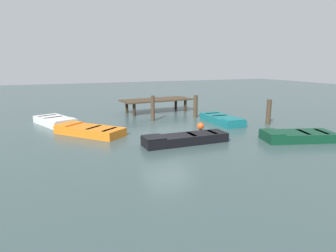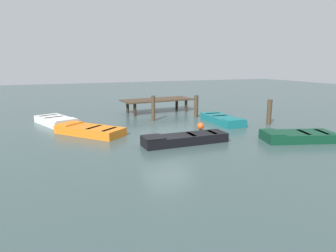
# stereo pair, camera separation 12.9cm
# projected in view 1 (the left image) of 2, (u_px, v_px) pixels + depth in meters

# --- Properties ---
(ground_plane) EXTENTS (80.00, 80.00, 0.00)m
(ground_plane) POSITION_uv_depth(u_px,v_px,m) (168.00, 133.00, 15.08)
(ground_plane) COLOR #384C4C
(dock_segment) EXTENTS (5.24, 2.49, 0.95)m
(dock_segment) POSITION_uv_depth(u_px,v_px,m) (156.00, 101.00, 21.20)
(dock_segment) COLOR #423323
(dock_segment) RESTS_ON ground_plane
(rowboat_black) EXTENTS (3.87, 1.06, 0.46)m
(rowboat_black) POSITION_uv_depth(u_px,v_px,m) (185.00, 139.00, 13.03)
(rowboat_black) COLOR black
(rowboat_black) RESTS_ON ground_plane
(rowboat_orange) EXTENTS (3.32, 3.57, 0.46)m
(rowboat_orange) POSITION_uv_depth(u_px,v_px,m) (89.00, 130.00, 14.65)
(rowboat_orange) COLOR orange
(rowboat_orange) RESTS_ON ground_plane
(rowboat_teal) EXTENTS (1.40, 3.37, 0.46)m
(rowboat_teal) POSITION_uv_depth(u_px,v_px,m) (222.00, 119.00, 17.51)
(rowboat_teal) COLOR #14666B
(rowboat_teal) RESTS_ON ground_plane
(rowboat_white) EXTENTS (2.39, 3.30, 0.46)m
(rowboat_white) POSITION_uv_depth(u_px,v_px,m) (55.00, 121.00, 17.04)
(rowboat_white) COLOR silver
(rowboat_white) RESTS_ON ground_plane
(rowboat_dark_green) EXTENTS (3.48, 2.27, 0.46)m
(rowboat_dark_green) POSITION_uv_depth(u_px,v_px,m) (297.00, 136.00, 13.54)
(rowboat_dark_green) COLOR #0C3823
(rowboat_dark_green) RESTS_ON ground_plane
(mooring_piling_near_left) EXTENTS (0.27, 0.27, 1.44)m
(mooring_piling_near_left) POSITION_uv_depth(u_px,v_px,m) (269.00, 112.00, 17.09)
(mooring_piling_near_left) COLOR #423323
(mooring_piling_near_left) RESTS_ON ground_plane
(mooring_piling_center) EXTENTS (0.27, 0.27, 1.45)m
(mooring_piling_center) POSITION_uv_depth(u_px,v_px,m) (196.00, 106.00, 19.28)
(mooring_piling_center) COLOR #423323
(mooring_piling_center) RESTS_ON ground_plane
(mooring_piling_near_right) EXTENTS (0.23, 0.23, 1.56)m
(mooring_piling_near_right) POSITION_uv_depth(u_px,v_px,m) (153.00, 108.00, 18.07)
(mooring_piling_near_right) COLOR #423323
(mooring_piling_near_right) RESTS_ON ground_plane
(marker_buoy) EXTENTS (0.36, 0.36, 0.48)m
(marker_buoy) POSITION_uv_depth(u_px,v_px,m) (201.00, 126.00, 15.25)
(marker_buoy) COLOR #262626
(marker_buoy) RESTS_ON ground_plane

